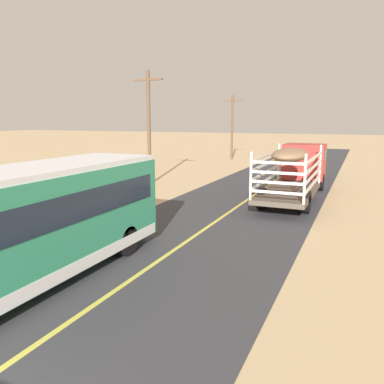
{
  "coord_description": "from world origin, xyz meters",
  "views": [
    {
      "loc": [
        5.73,
        -2.78,
        4.49
      ],
      "look_at": [
        0.0,
        10.34,
        1.8
      ],
      "focal_mm": 36.49,
      "sensor_mm": 36.0,
      "label": 1
    }
  ],
  "objects_px": {
    "bus": "(21,226)",
    "car_far": "(302,163)",
    "boulder_near_shoulder": "(36,169)",
    "power_pole_far": "(232,125)",
    "livestock_truck": "(299,165)",
    "power_pole_mid": "(149,124)"
  },
  "relations": [
    {
      "from": "livestock_truck",
      "to": "power_pole_far",
      "type": "xyz_separation_m",
      "value": [
        -10.12,
        18.54,
        2.02
      ]
    },
    {
      "from": "livestock_truck",
      "to": "power_pole_mid",
      "type": "bearing_deg",
      "value": 179.69
    },
    {
      "from": "bus",
      "to": "boulder_near_shoulder",
      "type": "distance_m",
      "value": 22.45
    },
    {
      "from": "car_far",
      "to": "power_pole_mid",
      "type": "relative_size",
      "value": 0.6
    },
    {
      "from": "power_pole_far",
      "to": "boulder_near_shoulder",
      "type": "xyz_separation_m",
      "value": [
        -10.21,
        -18.73,
        -3.24
      ]
    },
    {
      "from": "car_far",
      "to": "power_pole_mid",
      "type": "xyz_separation_m",
      "value": [
        -9.2,
        -7.72,
        3.04
      ]
    },
    {
      "from": "car_far",
      "to": "livestock_truck",
      "type": "bearing_deg",
      "value": -83.27
    },
    {
      "from": "car_far",
      "to": "power_pole_far",
      "type": "distance_m",
      "value": 14.42
    },
    {
      "from": "bus",
      "to": "power_pole_mid",
      "type": "height_order",
      "value": "power_pole_mid"
    },
    {
      "from": "car_far",
      "to": "power_pole_far",
      "type": "xyz_separation_m",
      "value": [
        -9.2,
        10.76,
        2.73
      ]
    },
    {
      "from": "power_pole_mid",
      "to": "car_far",
      "type": "bearing_deg",
      "value": 39.99
    },
    {
      "from": "car_far",
      "to": "power_pole_mid",
      "type": "distance_m",
      "value": 12.39
    },
    {
      "from": "bus",
      "to": "car_far",
      "type": "distance_m",
      "value": 24.31
    },
    {
      "from": "power_pole_far",
      "to": "boulder_near_shoulder",
      "type": "distance_m",
      "value": 21.57
    },
    {
      "from": "power_pole_far",
      "to": "car_far",
      "type": "bearing_deg",
      "value": -49.46
    },
    {
      "from": "livestock_truck",
      "to": "car_far",
      "type": "xyz_separation_m",
      "value": [
        -0.92,
        7.78,
        -0.7
      ]
    },
    {
      "from": "boulder_near_shoulder",
      "to": "bus",
      "type": "bearing_deg",
      "value": -45.72
    },
    {
      "from": "boulder_near_shoulder",
      "to": "power_pole_mid",
      "type": "bearing_deg",
      "value": 1.36
    },
    {
      "from": "power_pole_mid",
      "to": "power_pole_far",
      "type": "relative_size",
      "value": 1.09
    },
    {
      "from": "power_pole_mid",
      "to": "boulder_near_shoulder",
      "type": "bearing_deg",
      "value": -178.64
    },
    {
      "from": "livestock_truck",
      "to": "car_far",
      "type": "relative_size",
      "value": 2.1
    },
    {
      "from": "livestock_truck",
      "to": "car_far",
      "type": "distance_m",
      "value": 7.86
    }
  ]
}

